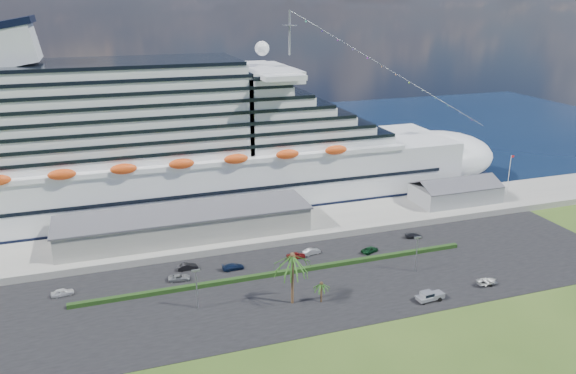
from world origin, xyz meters
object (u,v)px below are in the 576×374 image
object	(u,v)px
pickup_truck	(430,296)
boat_trailer	(487,281)
cruise_ship	(182,152)
parked_car_3	(233,267)

from	to	relation	value
pickup_truck	boat_trailer	xyz separation A→B (m)	(14.84, 1.56, -0.10)
pickup_truck	boat_trailer	distance (m)	14.92
cruise_ship	pickup_truck	bearing A→B (deg)	-61.08
parked_car_3	boat_trailer	size ratio (longest dim) A/B	0.92
pickup_truck	parked_car_3	bearing A→B (deg)	142.70
parked_car_3	pickup_truck	world-z (taller)	pickup_truck
cruise_ship	pickup_truck	distance (m)	79.19
cruise_ship	parked_car_3	size ratio (longest dim) A/B	39.57
cruise_ship	pickup_truck	xyz separation A→B (m)	(37.56, -67.98, -15.48)
pickup_truck	boat_trailer	size ratio (longest dim) A/B	1.11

